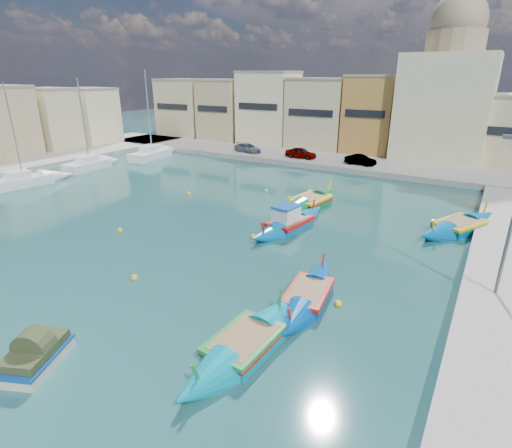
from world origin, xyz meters
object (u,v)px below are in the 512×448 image
Objects in this scene: luzzu_cyan_mid at (459,227)px; yacht_mid at (38,179)px; luzzu_green at (311,203)px; luzzu_blue_south at (308,296)px; yacht_midnorth at (98,163)px; church_block at (447,92)px; luzzu_turquoise_cabin at (290,224)px; yacht_north at (159,153)px; quay_street_lamp at (512,217)px; tender_near at (37,356)px; luzzu_cyan_south at (244,346)px.

luzzu_cyan_mid is 38.55m from yacht_mid.
luzzu_green reaches higher than luzzu_blue_south.
yacht_midnorth reaches higher than luzzu_cyan_mid.
church_block reaches higher than luzzu_turquoise_cabin.
yacht_north reaches higher than luzzu_turquoise_cabin.
yacht_north is at bearing 155.06° from quay_street_lamp.
luzzu_blue_south is (5.15, -8.28, -0.10)m from luzzu_turquoise_cabin.
luzzu_green is 23.40m from tender_near.
luzzu_cyan_mid is at bearing 28.71° from luzzu_turquoise_cabin.
church_block is 2.14× the size of luzzu_green.
yacht_midnorth reaches higher than luzzu_blue_south.
quay_street_lamp reaches higher than luzzu_green.
luzzu_cyan_south is at bearing -96.95° from luzzu_blue_south.
luzzu_cyan_mid is 0.86× the size of yacht_mid.
luzzu_cyan_south is (-0.86, -43.39, -8.14)m from church_block.
luzzu_cyan_south is 0.69× the size of yacht_north.
tender_near is (-1.70, -17.84, 0.08)m from luzzu_turquoise_cabin.
yacht_north reaches higher than tender_near.
yacht_north is (-32.41, -15.47, -7.94)m from church_block.
luzzu_blue_south is 0.69× the size of yacht_north.
yacht_midnorth reaches higher than tender_near.
yacht_midnorth is (-38.95, 0.60, 0.15)m from luzzu_cyan_mid.
luzzu_blue_south is at bearing 83.05° from luzzu_cyan_south.
tender_near is 36.10m from yacht_midnorth.
church_block is at bearing 79.86° from luzzu_turquoise_cabin.
tender_near is (-6.84, -9.56, 0.18)m from luzzu_blue_south.
luzzu_green is 2.84× the size of tender_near.
luzzu_green is at bearing 87.86° from tender_near.
church_block is 6.10× the size of tender_near.
luzzu_cyan_mid is at bearing -78.51° from church_block.
luzzu_turquoise_cabin reaches higher than luzzu_blue_south.
yacht_midnorth is at bearing -144.74° from church_block.
luzzu_cyan_south is (-5.86, -18.80, -0.01)m from luzzu_cyan_mid.
church_block is at bearing 81.59° from tender_near.
luzzu_blue_south is 2.58× the size of tender_near.
luzzu_turquoise_cabin reaches higher than luzzu_cyan_mid.
luzzu_turquoise_cabin is 1.00× the size of luzzu_cyan_mid.
yacht_midnorth is at bearing 167.54° from luzzu_turquoise_cabin.
luzzu_cyan_mid is at bearing 72.69° from luzzu_cyan_south.
luzzu_cyan_mid is 1.10× the size of luzzu_blue_south.
yacht_mid is at bearing -91.31° from yacht_north.
church_block reaches higher than yacht_midnorth.
luzzu_turquoise_cabin is 0.76× the size of yacht_north.
luzzu_cyan_mid is 11.24m from luzzu_green.
church_block is 44.16m from luzzu_cyan_south.
church_block is 35.04m from quay_street_lamp.
tender_near is at bearing -142.79° from luzzu_cyan_south.
yacht_mid is at bearing -135.53° from church_block.
luzzu_cyan_south is 33.84m from yacht_mid.
yacht_mid is at bearing 160.66° from luzzu_cyan_south.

